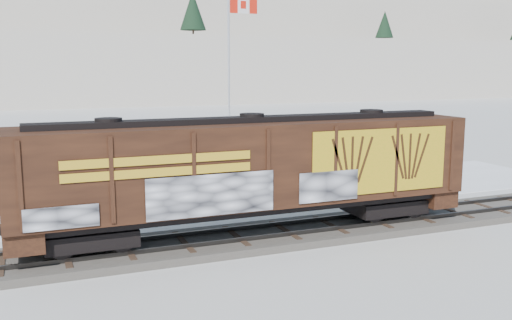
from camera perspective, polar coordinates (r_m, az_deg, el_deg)
name	(u,v)px	position (r m, az deg, el deg)	size (l,w,h in m)	color
ground	(285,237)	(22.18, 2.91, -7.73)	(500.00, 500.00, 0.00)	white
rail_track	(285,234)	(22.14, 2.91, -7.36)	(50.00, 3.40, 0.43)	#59544C
parking_strip	(223,197)	(28.92, -3.36, -3.67)	(40.00, 8.00, 0.03)	white
hillside	(58,37)	(159.47, -19.16, 11.58)	(360.00, 110.00, 93.00)	white
hopper_railcar	(252,168)	(20.99, -0.40, -0.77)	(17.00, 3.06, 4.28)	black
flagpole	(231,109)	(34.87, -2.54, 5.12)	(2.30, 0.90, 10.86)	silver
car_silver	(72,188)	(28.30, -17.90, -2.68)	(1.92, 4.78, 1.63)	#A5A7AC
car_white	(277,184)	(28.21, 2.14, -2.38)	(1.60, 4.60, 1.52)	white
car_dark	(355,172)	(31.81, 9.85, -1.17)	(2.15, 5.29, 1.53)	black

